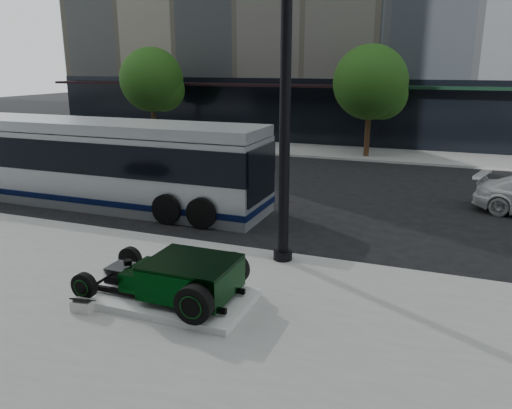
% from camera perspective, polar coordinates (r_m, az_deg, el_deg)
% --- Properties ---
extents(ground, '(120.00, 120.00, 0.00)m').
position_cam_1_polar(ground, '(15.18, 0.83, -2.68)').
color(ground, black).
rests_on(ground, ground).
extents(sidewalk_far, '(70.00, 4.00, 0.12)m').
position_cam_1_polar(sidewalk_far, '(28.36, 10.76, 5.82)').
color(sidewalk_far, gray).
rests_on(sidewalk_far, ground).
extents(street_trees, '(29.80, 3.80, 5.70)m').
position_cam_1_polar(street_trees, '(26.88, 13.25, 13.12)').
color(street_trees, black).
rests_on(street_trees, sidewalk_far).
extents(display_plinth, '(3.40, 1.80, 0.15)m').
position_cam_1_polar(display_plinth, '(10.53, -9.94, -10.39)').
color(display_plinth, silver).
rests_on(display_plinth, sidewalk_near).
extents(hot_rod, '(3.22, 2.00, 0.81)m').
position_cam_1_polar(hot_rod, '(10.16, -8.44, -8.19)').
color(hot_rod, black).
rests_on(hot_rod, display_plinth).
extents(info_plaque, '(0.44, 0.35, 0.31)m').
position_cam_1_polar(info_plaque, '(10.53, -19.15, -10.76)').
color(info_plaque, silver).
rests_on(info_plaque, sidewalk_near).
extents(lamppost, '(0.47, 0.47, 8.46)m').
position_cam_1_polar(lamppost, '(11.61, 3.36, 11.95)').
color(lamppost, black).
rests_on(lamppost, sidewalk_near).
extents(transit_bus, '(12.12, 2.88, 2.92)m').
position_cam_1_polar(transit_bus, '(18.37, -17.27, 4.64)').
color(transit_bus, '#A2A7AC').
rests_on(transit_bus, ground).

